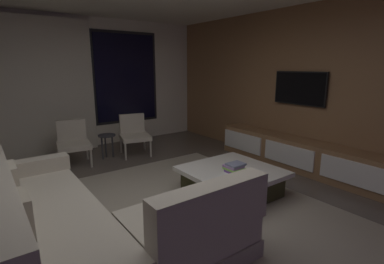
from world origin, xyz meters
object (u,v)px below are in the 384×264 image
(sectional_couch, at_px, (85,225))
(accent_chair_near_window, at_px, (134,132))
(accent_chair_by_curtain, at_px, (73,140))
(mounted_tv, at_px, (300,88))
(side_stool, at_px, (107,139))
(coffee_table, at_px, (232,181))
(media_console, at_px, (298,155))
(book_stack_on_coffee_table, at_px, (234,167))

(sectional_couch, xyz_separation_m, accent_chair_near_window, (1.75, 2.65, 0.14))
(sectional_couch, bearing_deg, accent_chair_by_curtain, 77.28)
(mounted_tv, bearing_deg, accent_chair_by_curtain, 143.34)
(sectional_couch, relative_size, side_stool, 5.43)
(accent_chair_near_window, distance_m, mounted_tv, 3.17)
(accent_chair_near_window, bearing_deg, mounted_tv, -48.53)
(side_stool, height_order, mounted_tv, mounted_tv)
(sectional_couch, distance_m, mounted_tv, 3.93)
(coffee_table, relative_size, side_stool, 2.52)
(accent_chair_by_curtain, relative_size, mounted_tv, 0.81)
(side_stool, distance_m, media_console, 3.45)
(coffee_table, height_order, book_stack_on_coffee_table, book_stack_on_coffee_table)
(accent_chair_near_window, bearing_deg, side_stool, 176.12)
(coffee_table, distance_m, accent_chair_near_window, 2.54)
(book_stack_on_coffee_table, height_order, media_console, media_console)
(coffee_table, relative_size, accent_chair_by_curtain, 1.49)
(book_stack_on_coffee_table, xyz_separation_m, media_console, (1.62, 0.12, -0.16))
(accent_chair_by_curtain, xyz_separation_m, media_console, (2.97, -2.54, -0.18))
(book_stack_on_coffee_table, xyz_separation_m, accent_chair_by_curtain, (-1.35, 2.66, 0.02))
(book_stack_on_coffee_table, distance_m, mounted_tv, 2.05)
(accent_chair_near_window, xyz_separation_m, mounted_tv, (2.01, -2.27, 0.92))
(coffee_table, height_order, media_console, media_console)
(sectional_couch, relative_size, book_stack_on_coffee_table, 10.19)
(book_stack_on_coffee_table, xyz_separation_m, mounted_tv, (1.80, 0.32, 0.93))
(accent_chair_near_window, bearing_deg, book_stack_on_coffee_table, -85.42)
(accent_chair_by_curtain, bearing_deg, accent_chair_near_window, -3.49)
(sectional_couch, height_order, book_stack_on_coffee_table, sectional_couch)
(coffee_table, relative_size, accent_chair_near_window, 1.49)
(mounted_tv, bearing_deg, coffee_table, -172.20)
(coffee_table, height_order, side_stool, side_stool)
(sectional_couch, bearing_deg, accent_chair_near_window, 56.52)
(sectional_couch, relative_size, mounted_tv, 2.60)
(sectional_couch, distance_m, book_stack_on_coffee_table, 1.97)
(coffee_table, xyz_separation_m, book_stack_on_coffee_table, (-0.03, -0.07, 0.23))
(side_stool, bearing_deg, mounted_tv, -42.17)
(accent_chair_near_window, distance_m, media_console, 3.08)
(sectional_couch, bearing_deg, coffee_table, 3.82)
(sectional_couch, height_order, side_stool, sectional_couch)
(book_stack_on_coffee_table, bearing_deg, media_console, 4.14)
(coffee_table, xyz_separation_m, side_stool, (-0.78, 2.55, 0.19))
(accent_chair_by_curtain, bearing_deg, sectional_couch, -102.72)
(accent_chair_by_curtain, distance_m, media_console, 3.91)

